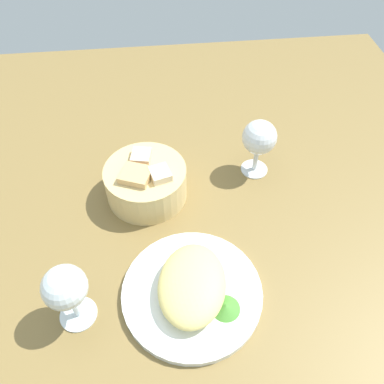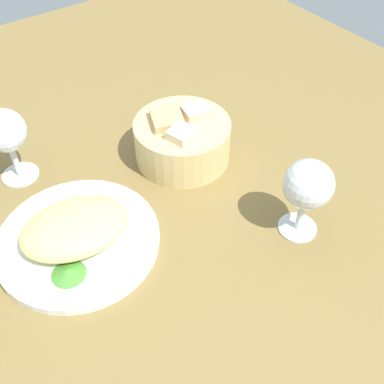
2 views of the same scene
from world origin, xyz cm
name	(u,v)px [view 1 (image 1 of 2)]	position (x,y,z in cm)	size (l,w,h in cm)	color
ground_plane	(163,236)	(0.00, 0.00, -1.00)	(140.00, 140.00, 2.00)	olive
plate	(192,292)	(-13.20, -4.25, 0.70)	(23.55, 23.55, 1.40)	white
omelette	(192,284)	(-13.20, -4.25, 3.52)	(15.40, 11.11, 4.24)	#E7D378
lettuce_garnish	(226,307)	(-16.93, -9.28, 1.93)	(4.77, 4.77, 1.06)	#458830
bread_basket	(146,182)	(9.89, 2.47, 3.93)	(16.17, 16.17, 8.73)	#D9BB79
wine_glass_near	(259,139)	(14.55, -20.93, 8.77)	(7.10, 7.10, 12.87)	silver
wine_glass_far	(66,289)	(-14.72, 14.53, 8.82)	(6.81, 6.81, 12.91)	silver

